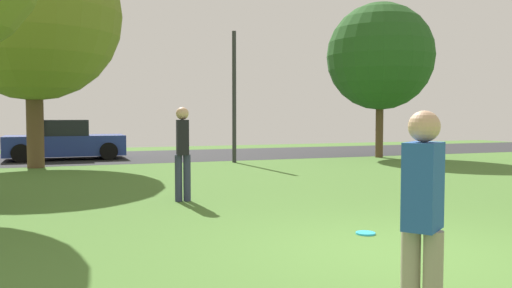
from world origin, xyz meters
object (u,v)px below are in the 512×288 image
birch_tree_lone (380,57)px  frisbee_disc (366,233)px  person_bystander (183,149)px  street_lamp_post (234,97)px  parked_car_blue (64,141)px  oak_tree_center (33,13)px  person_catcher (423,216)px

birch_tree_lone → frisbee_disc: (-7.70, -11.29, -3.86)m
frisbee_disc → person_bystander: bearing=115.5°
person_bystander → street_lamp_post: size_ratio=0.40×
parked_car_blue → oak_tree_center: bearing=-105.8°
oak_tree_center → frisbee_disc: size_ratio=27.66×
street_lamp_post → person_bystander: bearing=-115.0°
person_catcher → street_lamp_post: street_lamp_post is taller
parked_car_blue → person_bystander: bearing=-79.7°
person_bystander → frisbee_disc: size_ratio=6.64×
birch_tree_lone → frisbee_disc: 14.20m
birch_tree_lone → person_catcher: size_ratio=3.52×
parked_car_blue → street_lamp_post: 6.69m
frisbee_disc → parked_car_blue: (-3.74, 14.63, 0.65)m
oak_tree_center → frisbee_disc: (4.60, -11.58, -4.75)m
person_bystander → frisbee_disc: bearing=-146.7°
person_bystander → frisbee_disc: 4.16m
person_bystander → frisbee_disc: person_bystander is taller
birch_tree_lone → parked_car_blue: birch_tree_lone is taller
street_lamp_post → person_catcher: bearing=-102.9°
oak_tree_center → frisbee_disc: oak_tree_center is taller
person_bystander → birch_tree_lone: bearing=-43.2°
person_catcher → street_lamp_post: size_ratio=0.37×
frisbee_disc → street_lamp_post: 11.51m
person_catcher → frisbee_disc: person_catcher is taller
oak_tree_center → person_bystander: bearing=-70.2°
birch_tree_lone → frisbee_disc: birch_tree_lone is taller
birch_tree_lone → person_bystander: 12.47m
person_catcher → frisbee_disc: 3.66m
street_lamp_post → frisbee_disc: bearing=-98.9°
person_catcher → parked_car_blue: 17.95m
birch_tree_lone → person_catcher: bearing=-122.5°
oak_tree_center → parked_car_blue: oak_tree_center is taller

